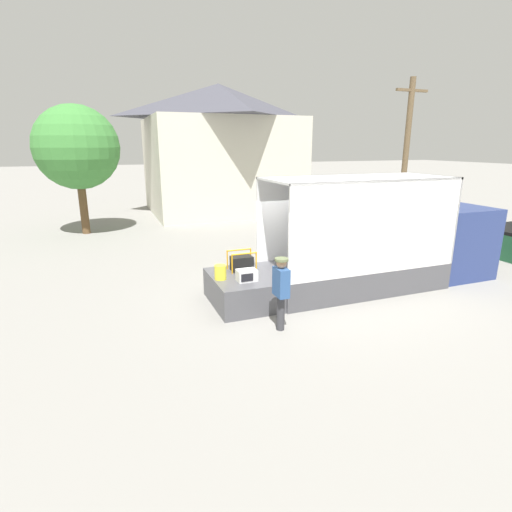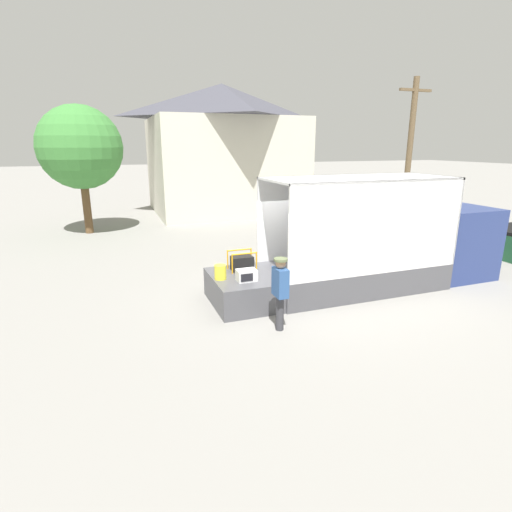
# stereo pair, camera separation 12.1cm
# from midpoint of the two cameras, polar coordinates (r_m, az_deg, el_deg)

# --- Properties ---
(ground_plane) EXTENTS (160.00, 160.00, 0.00)m
(ground_plane) POSITION_cam_midpoint_polar(r_m,az_deg,el_deg) (10.83, 1.75, -6.16)
(ground_plane) COLOR gray
(box_truck) EXTENTS (7.15, 2.16, 3.17)m
(box_truck) POSITION_cam_midpoint_polar(r_m,az_deg,el_deg) (12.68, 19.57, 0.62)
(box_truck) COLOR navy
(box_truck) RESTS_ON ground
(tailgate_deck) EXTENTS (1.59, 2.05, 0.76)m
(tailgate_deck) POSITION_cam_midpoint_polar(r_m,az_deg,el_deg) (10.43, -2.27, -4.80)
(tailgate_deck) COLOR #4C4C51
(tailgate_deck) RESTS_ON ground
(microwave) EXTENTS (0.49, 0.35, 0.29)m
(microwave) POSITION_cam_midpoint_polar(r_m,az_deg,el_deg) (9.88, -1.69, -2.77)
(microwave) COLOR white
(microwave) RESTS_ON tailgate_deck
(portable_generator) EXTENTS (0.71, 0.47, 0.53)m
(portable_generator) POSITION_cam_midpoint_polar(r_m,az_deg,el_deg) (10.71, -2.28, -0.99)
(portable_generator) COLOR black
(portable_generator) RESTS_ON tailgate_deck
(orange_bucket) EXTENTS (0.30, 0.30, 0.37)m
(orange_bucket) POSITION_cam_midpoint_polar(r_m,az_deg,el_deg) (10.02, -5.46, -2.32)
(orange_bucket) COLOR yellow
(orange_bucket) RESTS_ON tailgate_deck
(worker_person) EXTENTS (0.30, 0.44, 1.67)m
(worker_person) POSITION_cam_midpoint_polar(r_m,az_deg,el_deg) (8.76, 3.20, -4.41)
(worker_person) COLOR #38383D
(worker_person) RESTS_ON ground
(house_backdrop) EXTENTS (8.73, 8.29, 7.46)m
(house_backdrop) POSITION_cam_midpoint_polar(r_m,az_deg,el_deg) (25.12, -5.35, 15.05)
(house_backdrop) COLOR beige
(house_backdrop) RESTS_ON ground
(utility_pole) EXTENTS (1.80, 0.28, 7.11)m
(utility_pole) POSITION_cam_midpoint_polar(r_m,az_deg,el_deg) (21.66, 20.49, 13.85)
(utility_pole) COLOR brown
(utility_pole) RESTS_ON ground
(street_tree) EXTENTS (3.70, 3.70, 5.75)m
(street_tree) POSITION_cam_midpoint_polar(r_m,az_deg,el_deg) (20.04, -24.40, 13.90)
(street_tree) COLOR brown
(street_tree) RESTS_ON ground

